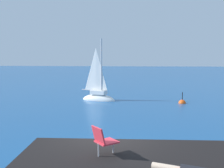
# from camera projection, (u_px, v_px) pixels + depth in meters

# --- Properties ---
(ground_plane) EXTENTS (160.00, 160.00, 0.00)m
(ground_plane) POSITION_uv_depth(u_px,v_px,m) (105.00, 164.00, 9.20)
(ground_plane) COLOR navy
(boulder_seaward) EXTENTS (1.63, 1.77, 1.01)m
(boulder_seaward) POSITION_uv_depth(u_px,v_px,m) (78.00, 163.00, 9.35)
(boulder_seaward) COLOR black
(boulder_seaward) RESTS_ON ground
(sailboat_near) EXTENTS (3.06, 1.90, 5.51)m
(sailboat_near) POSITION_uv_depth(u_px,v_px,m) (98.00, 97.00, 22.18)
(sailboat_near) COLOR white
(sailboat_near) RESTS_ON ground
(beach_chair) EXTENTS (0.76, 0.75, 0.80)m
(beach_chair) POSITION_uv_depth(u_px,v_px,m) (103.00, 139.00, 7.14)
(beach_chair) COLOR #E03342
(beach_chair) RESTS_ON shore_ledge
(marker_buoy) EXTENTS (0.56, 0.56, 1.13)m
(marker_buoy) POSITION_uv_depth(u_px,v_px,m) (182.00, 103.00, 20.84)
(marker_buoy) COLOR #EA5114
(marker_buoy) RESTS_ON ground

